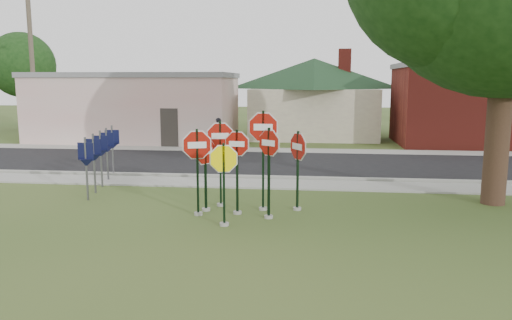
# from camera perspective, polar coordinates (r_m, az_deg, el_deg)

# --- Properties ---
(ground) EXTENTS (120.00, 120.00, 0.00)m
(ground) POSITION_cam_1_polar(r_m,az_deg,el_deg) (12.80, -2.74, -7.84)
(ground) COLOR #324C1C
(ground) RESTS_ON ground
(sidewalk_near) EXTENTS (60.00, 1.60, 0.06)m
(sidewalk_near) POSITION_cam_1_polar(r_m,az_deg,el_deg) (18.08, 0.07, -2.72)
(sidewalk_near) COLOR gray
(sidewalk_near) RESTS_ON ground
(road) EXTENTS (60.00, 7.00, 0.04)m
(road) POSITION_cam_1_polar(r_m,az_deg,el_deg) (22.49, 1.36, -0.42)
(road) COLOR black
(road) RESTS_ON ground
(sidewalk_far) EXTENTS (60.00, 1.60, 0.06)m
(sidewalk_far) POSITION_cam_1_polar(r_m,az_deg,el_deg) (26.72, 2.20, 1.11)
(sidewalk_far) COLOR gray
(sidewalk_far) RESTS_ON ground
(curb) EXTENTS (60.00, 0.20, 0.14)m
(curb) POSITION_cam_1_polar(r_m,az_deg,el_deg) (19.05, 0.41, -1.99)
(curb) COLOR gray
(curb) RESTS_ON ground
(stop_sign_center) EXTENTS (0.96, 0.24, 2.48)m
(stop_sign_center) POSITION_cam_1_polar(r_m,az_deg,el_deg) (13.85, -2.17, -0.16)
(stop_sign_center) COLOR gray
(stop_sign_center) RESTS_ON ground
(stop_sign_yellow) EXTENTS (0.98, 0.24, 2.26)m
(stop_sign_yellow) POSITION_cam_1_polar(r_m,az_deg,el_deg) (12.75, -3.70, -1.69)
(stop_sign_yellow) COLOR gray
(stop_sign_yellow) RESTS_ON ground
(stop_sign_left) EXTENTS (1.05, 0.38, 2.53)m
(stop_sign_left) POSITION_cam_1_polar(r_m,az_deg,el_deg) (13.80, -6.73, 0.05)
(stop_sign_left) COLOR gray
(stop_sign_left) RESTS_ON ground
(stop_sign_right) EXTENTS (0.80, 0.62, 2.58)m
(stop_sign_right) POSITION_cam_1_polar(r_m,az_deg,el_deg) (13.39, 1.48, -0.13)
(stop_sign_right) COLOR gray
(stop_sign_right) RESTS_ON ground
(stop_sign_back_right) EXTENTS (1.17, 0.24, 3.01)m
(stop_sign_back_right) POSITION_cam_1_polar(r_m,az_deg,el_deg) (14.20, 0.83, 1.84)
(stop_sign_back_right) COLOR gray
(stop_sign_back_right) RESTS_ON ground
(stop_sign_back_left) EXTENTS (1.07, 0.27, 2.67)m
(stop_sign_back_left) POSITION_cam_1_polar(r_m,az_deg,el_deg) (14.75, -4.10, 1.04)
(stop_sign_back_left) COLOR gray
(stop_sign_back_left) RESTS_ON ground
(stop_sign_far_right) EXTENTS (0.62, 0.94, 2.42)m
(stop_sign_far_right) POSITION_cam_1_polar(r_m,az_deg,el_deg) (14.32, 4.80, 0.07)
(stop_sign_far_right) COLOR gray
(stop_sign_far_right) RESTS_ON ground
(stop_sign_far_left) EXTENTS (0.61, 0.91, 2.28)m
(stop_sign_far_left) POSITION_cam_1_polar(r_m,az_deg,el_deg) (14.28, -5.81, -0.41)
(stop_sign_far_left) COLOR gray
(stop_sign_far_left) RESTS_ON ground
(route_sign_row) EXTENTS (1.43, 4.63, 2.00)m
(route_sign_row) POSITION_cam_1_polar(r_m,az_deg,el_deg) (18.33, -17.32, 0.82)
(route_sign_row) COLOR #59595E
(route_sign_row) RESTS_ON ground
(building_stucco) EXTENTS (12.20, 6.20, 4.20)m
(building_stucco) POSITION_cam_1_polar(r_m,az_deg,el_deg) (32.07, -13.58, 5.99)
(building_stucco) COLOR silver
(building_stucco) RESTS_ON ground
(building_house) EXTENTS (11.60, 11.60, 6.20)m
(building_house) POSITION_cam_1_polar(r_m,az_deg,el_deg) (34.09, 6.64, 8.87)
(building_house) COLOR beige
(building_house) RESTS_ON ground
(building_brick) EXTENTS (10.20, 6.20, 4.75)m
(building_brick) POSITION_cam_1_polar(r_m,az_deg,el_deg) (32.21, 24.77, 5.88)
(building_brick) COLOR maroon
(building_brick) RESTS_ON ground
(utility_pole_near) EXTENTS (2.20, 0.26, 9.50)m
(utility_pole_near) POSITION_cam_1_polar(r_m,az_deg,el_deg) (31.66, -24.24, 10.53)
(utility_pole_near) COLOR brown
(utility_pole_near) RESTS_ON ground
(bg_tree_left) EXTENTS (4.90, 4.90, 7.35)m
(bg_tree_left) POSITION_cam_1_polar(r_m,az_deg,el_deg) (42.28, -25.19, 9.77)
(bg_tree_left) COLOR black
(bg_tree_left) RESTS_ON ground
(pedestrian) EXTENTS (0.68, 0.51, 1.68)m
(pedestrian) POSITION_cam_1_polar(r_m,az_deg,el_deg) (27.29, -4.33, 3.09)
(pedestrian) COLOR black
(pedestrian) RESTS_ON sidewalk_far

